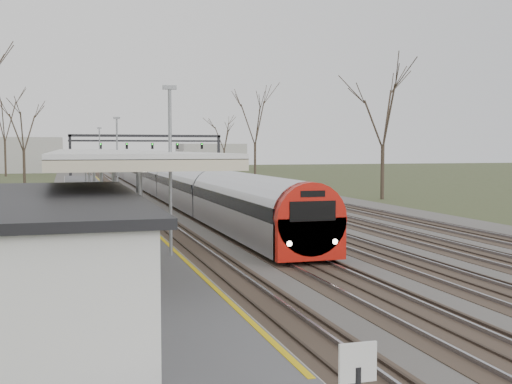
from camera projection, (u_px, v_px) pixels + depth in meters
track_bed at (186, 192)px, 60.63m from camera, size 24.00×160.00×0.22m
platform at (92, 206)px, 41.22m from camera, size 3.50×69.00×1.00m
canopy at (95, 153)px, 36.67m from camera, size 4.10×50.00×3.11m
signal_gantry at (147, 143)px, 88.98m from camera, size 21.00×0.59×6.08m
tree_east_far at (383, 110)px, 51.62m from camera, size 5.00×5.00×10.30m
train_near at (160, 178)px, 57.95m from camera, size 2.62×75.21×3.05m
train_far at (161, 165)px, 105.53m from camera, size 2.62×60.21×3.05m
passenger at (113, 226)px, 20.05m from camera, size 0.42×0.61×1.60m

